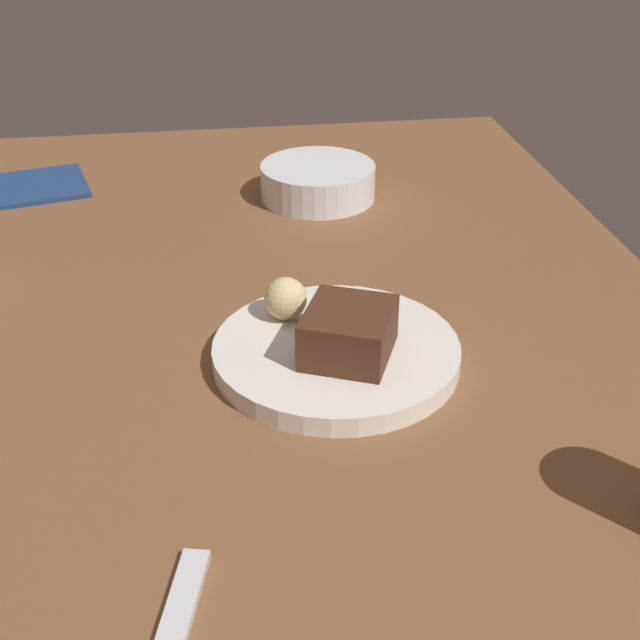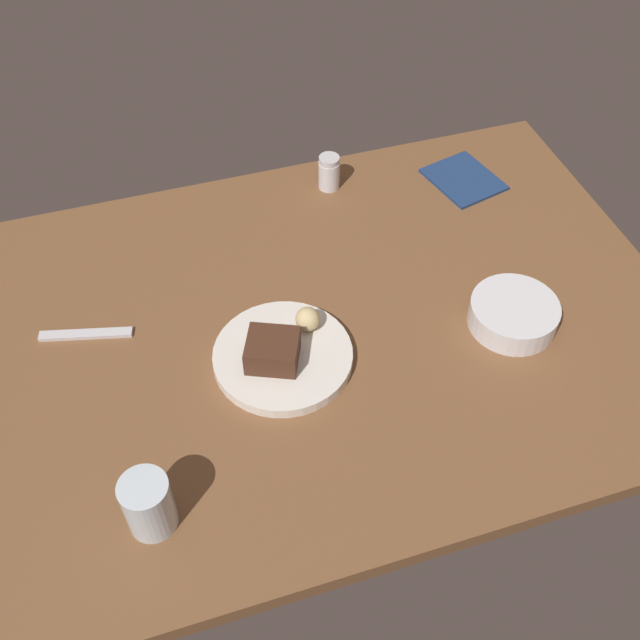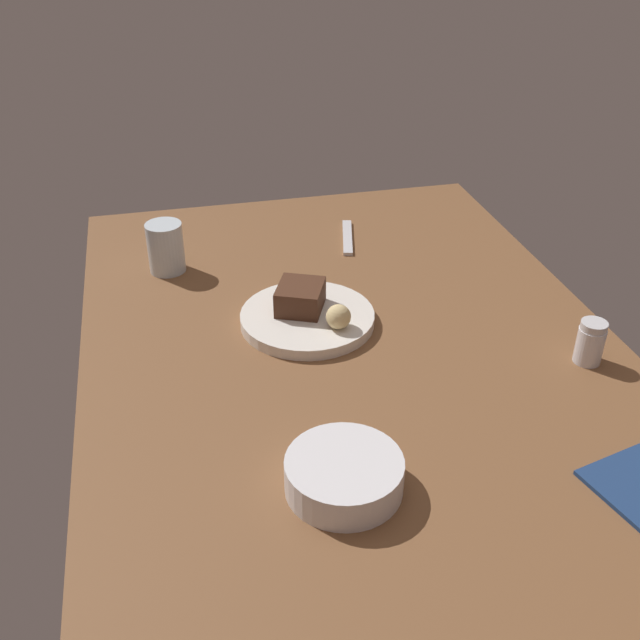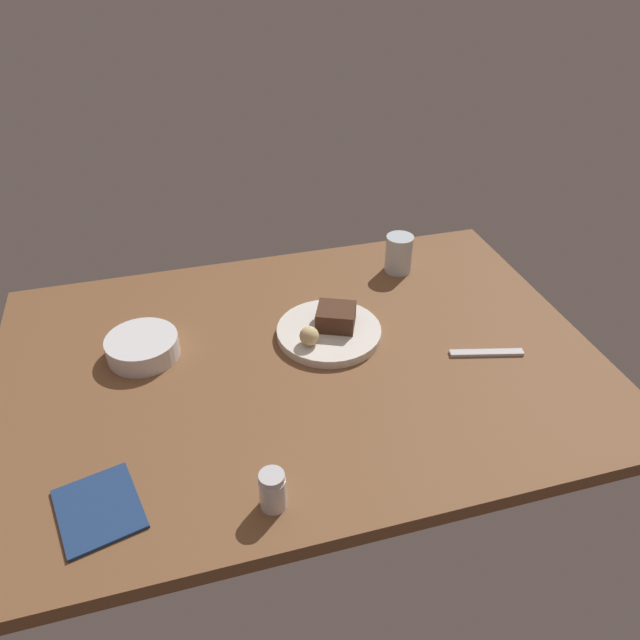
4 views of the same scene
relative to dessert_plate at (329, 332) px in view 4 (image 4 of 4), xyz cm
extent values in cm
cube|color=brown|center=(7.84, 5.66, -2.44)|extent=(120.00, 84.00, 3.00)
cylinder|color=white|center=(0.00, 0.00, 0.00)|extent=(22.08, 22.08, 1.89)
cube|color=#472819|center=(-1.75, -0.78, 3.11)|extent=(10.13, 9.76, 4.33)
sphere|color=#DBC184|center=(5.31, 3.89, 2.94)|extent=(3.99, 3.99, 3.99)
cylinder|color=silver|center=(20.36, 39.16, 1.94)|extent=(4.16, 4.16, 5.77)
cylinder|color=silver|center=(20.36, 39.16, 5.42)|extent=(3.96, 3.96, 1.20)
cylinder|color=silver|center=(-23.97, -21.25, 3.73)|extent=(6.65, 6.65, 9.34)
cylinder|color=silver|center=(38.07, -3.77, 1.24)|extent=(14.49, 14.49, 4.37)
cube|color=silver|center=(-29.22, 14.62, -0.59)|extent=(14.99, 5.35, 0.70)
cube|color=navy|center=(46.34, 32.92, -0.64)|extent=(14.80, 16.30, 0.60)
camera|label=1|loc=(-63.95, 10.70, 41.61)|focal=48.49mm
camera|label=2|loc=(-16.82, -72.61, 93.28)|focal=42.49mm
camera|label=3|loc=(102.73, -21.86, 65.09)|focal=42.22mm
camera|label=4|loc=(29.37, 98.17, 77.04)|focal=34.03mm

